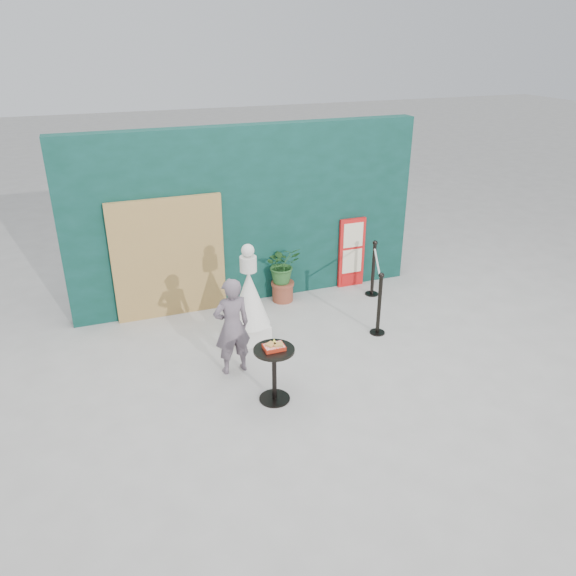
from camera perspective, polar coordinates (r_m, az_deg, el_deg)
name	(u,v)px	position (r m, az deg, el deg)	size (l,w,h in m)	color
ground	(320,392)	(7.54, 3.26, -10.53)	(60.00, 60.00, 0.00)	#ADAAA5
back_wall	(247,216)	(9.56, -4.14, 7.31)	(6.00, 0.30, 3.00)	#0B3229
bamboo_fence	(169,259)	(9.25, -12.00, 2.94)	(1.80, 0.08, 2.00)	tan
woman	(232,326)	(7.64, -5.71, -3.89)	(0.51, 0.34, 1.41)	#685963
menu_board	(352,253)	(10.33, 6.48, 3.58)	(0.50, 0.07, 1.30)	red
statue	(249,302)	(8.43, -3.94, -1.46)	(0.61, 0.61, 1.56)	silver
cafe_table	(274,366)	(7.13, -1.41, -7.96)	(0.52, 0.52, 0.75)	black
food_basket	(274,346)	(6.98, -1.42, -5.95)	(0.26, 0.19, 0.11)	#B52713
planter	(283,270)	(9.69, -0.56, 1.89)	(0.60, 0.52, 1.02)	brown
stanchion_barrier	(376,286)	(9.41, 8.94, 0.23)	(0.84, 1.54, 1.03)	black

